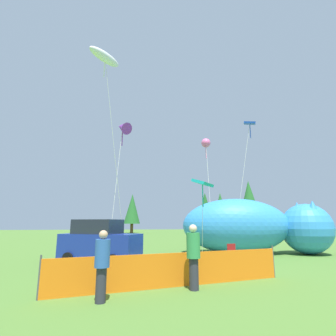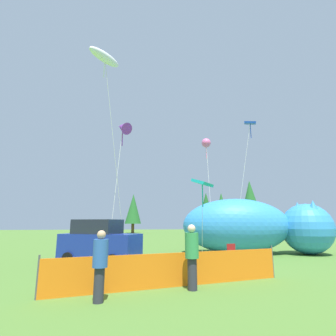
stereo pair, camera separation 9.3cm
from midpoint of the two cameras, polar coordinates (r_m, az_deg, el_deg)
name	(u,v)px [view 2 (the right image)]	position (r m, az deg, el deg)	size (l,w,h in m)	color
ground_plane	(192,266)	(12.76, 5.37, -20.44)	(120.00, 120.00, 0.00)	#4C752D
parked_car	(100,242)	(13.75, -14.48, -15.28)	(4.16, 3.14, 2.08)	navy
folding_chair	(233,252)	(14.14, 14.13, -17.26)	(0.63, 0.63, 0.87)	maroon
inflatable_cat	(253,228)	(17.97, 18.08, -12.28)	(9.51, 4.97, 3.44)	#338CD8
safety_fence	(175,270)	(8.72, 1.77, -21.25)	(7.52, 1.89, 1.11)	orange
spectator_in_blue_shirt	(192,254)	(8.29, 5.57, -18.06)	(0.41, 0.41, 1.88)	#2D2D38
spectator_in_green_shirt	(100,262)	(7.26, -14.20, -19.27)	(0.38, 0.38, 1.75)	#2D2D38
kite_blue_box	(250,125)	(22.69, 17.50, 8.83)	(2.76, 1.26, 10.16)	silver
kite_purple_delta	(123,128)	(18.17, -9.70, 8.62)	(1.45, 2.29, 8.83)	silver
kite_teal_diamond	(202,184)	(14.52, 7.66, -3.48)	(1.26, 1.76, 4.31)	silver
kite_white_ghost	(105,58)	(17.55, -13.42, 22.23)	(2.53, 3.18, 12.28)	silver
kite_pink_octopus	(206,144)	(21.61, 8.44, 5.30)	(0.73, 2.64, 8.64)	silver
horizon_tree_east	(133,209)	(48.62, -7.53, -8.82)	(2.93, 2.93, 6.99)	brown
horizon_tree_west	(222,208)	(49.49, 11.64, -8.56)	(3.03, 3.03, 7.24)	brown
horizon_tree_mid	(206,208)	(47.63, 8.38, -8.63)	(2.99, 2.99, 7.14)	brown
horizon_tree_northeast	(250,201)	(48.84, 17.54, -6.78)	(3.87, 3.87, 9.24)	brown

